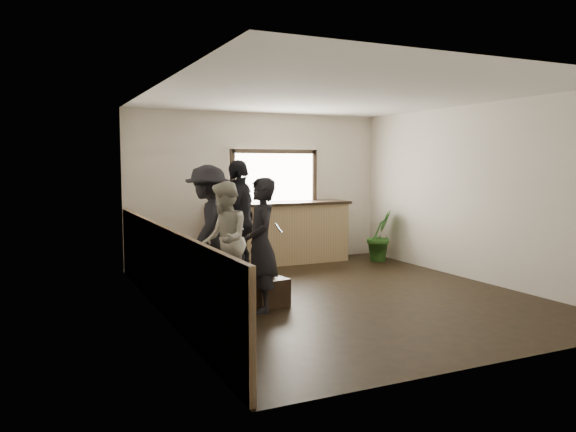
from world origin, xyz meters
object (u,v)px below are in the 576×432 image
bar_counter (280,229)px  person_a (261,245)px  cup_a (251,271)px  coffee_table (260,289)px  person_c (208,227)px  person_b (224,240)px  cup_b (273,273)px  person_d (239,221)px  potted_plant (380,235)px  sofa (200,286)px

bar_counter → person_a: (-1.62, -3.02, 0.20)m
cup_a → bar_counter: bearing=58.0°
bar_counter → coffee_table: 3.03m
person_a → person_c: 1.58m
bar_counter → person_b: 2.85m
coffee_table → person_a: size_ratio=0.48×
cup_a → person_a: size_ratio=0.08×
bar_counter → cup_b: bearing=-116.1°
cup_a → person_d: 1.38m
potted_plant → person_b: 4.02m
person_b → person_d: person_d is taller
bar_counter → person_a: 3.43m
coffee_table → bar_counter: bearing=60.6°
cup_b → potted_plant: potted_plant is taller
bar_counter → coffee_table: size_ratio=3.30×
cup_b → person_b: 0.84m
sofa → person_c: bearing=-14.1°
bar_counter → coffee_table: bar_counter is taller
sofa → person_d: person_d is taller
person_a → person_b: (-0.20, 0.83, -0.03)m
cup_b → person_b: person_b is taller
cup_b → person_c: size_ratio=0.05×
coffee_table → potted_plant: (3.32, 2.04, 0.31)m
cup_a → person_b: bearing=133.0°
cup_a → potted_plant: 3.90m
sofa → person_c: size_ratio=1.06×
cup_b → person_d: person_d is taller
cup_b → person_a: size_ratio=0.06×
bar_counter → person_c: size_ratio=1.46×
cup_a → cup_b: cup_a is taller
coffee_table → person_d: (0.22, 1.37, 0.78)m
bar_counter → person_b: bar_counter is taller
bar_counter → cup_b: size_ratio=27.37×
cup_a → potted_plant: (3.40, 1.91, 0.08)m
coffee_table → cup_b: cup_b is taller
sofa → bar_counter: bearing=-33.5°
cup_a → person_c: 1.17m
sofa → coffee_table: bearing=-86.5°
person_b → person_c: 0.73m
sofa → cup_b: bearing=-93.8°
person_d → potted_plant: bearing=140.4°
bar_counter → cup_a: 2.93m
bar_counter → person_a: bearing=-118.2°
cup_a → person_a: (-0.07, -0.54, 0.43)m
person_a → sofa: bearing=-113.7°
cup_a → coffee_table: bearing=-61.8°
person_c → person_d: bearing=141.6°
potted_plant → person_b: bearing=-156.3°
person_d → person_b: bearing=7.0°
cup_a → person_b: person_b is taller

